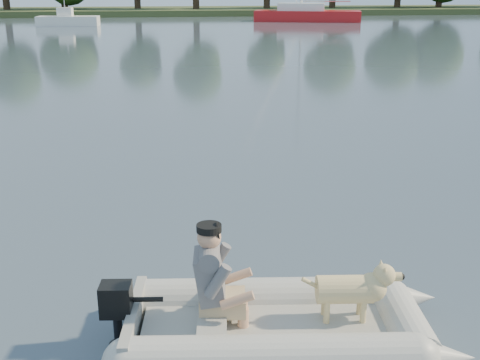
{
  "coord_description": "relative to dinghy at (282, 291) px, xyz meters",
  "views": [
    {
      "loc": [
        -0.56,
        -5.59,
        3.3
      ],
      "look_at": [
        0.48,
        2.07,
        0.75
      ],
      "focal_mm": 45.0,
      "sensor_mm": 36.0,
      "label": 1
    }
  ],
  "objects": [
    {
      "name": "water",
      "position": [
        -0.5,
        0.67,
        -0.55
      ],
      "size": [
        160.0,
        160.0,
        0.0
      ],
      "primitive_type": "plane",
      "color": "slate",
      "rests_on": "ground"
    },
    {
      "name": "shore_bank",
      "position": [
        -0.5,
        62.67,
        -0.3
      ],
      "size": [
        160.0,
        12.0,
        0.7
      ],
      "primitive_type": "cube",
      "color": "#47512D",
      "rests_on": "water"
    },
    {
      "name": "dinghy",
      "position": [
        0.0,
        0.0,
        0.0
      ],
      "size": [
        4.6,
        3.33,
        1.3
      ],
      "primitive_type": null,
      "rotation": [
        0.0,
        0.0,
        -0.11
      ],
      "color": "#A4A49F",
      "rests_on": "water"
    },
    {
      "name": "man",
      "position": [
        -0.64,
        0.12,
        0.18
      ],
      "size": [
        0.74,
        0.65,
        1.01
      ],
      "primitive_type": null,
      "rotation": [
        0.0,
        0.0,
        -0.11
      ],
      "color": "slate",
      "rests_on": "dinghy"
    },
    {
      "name": "dog",
      "position": [
        0.61,
        -0.02,
        -0.07
      ],
      "size": [
        0.9,
        0.4,
        0.58
      ],
      "primitive_type": null,
      "rotation": [
        0.0,
        0.0,
        -0.11
      ],
      "color": "tan",
      "rests_on": "dinghy"
    },
    {
      "name": "outboard_motor",
      "position": [
        -1.54,
        0.17,
        -0.26
      ],
      "size": [
        0.41,
        0.31,
        0.73
      ],
      "primitive_type": null,
      "rotation": [
        0.0,
        0.0,
        -0.11
      ],
      "color": "black",
      "rests_on": "dinghy"
    },
    {
      "name": "motorboat",
      "position": [
        -7.89,
        45.17,
        0.39
      ],
      "size": [
        4.98,
        2.17,
        2.06
      ],
      "primitive_type": null,
      "rotation": [
        0.0,
        0.0,
        -0.06
      ],
      "color": "white",
      "rests_on": "water"
    },
    {
      "name": "sailboat",
      "position": [
        12.03,
        48.28,
        0.0
      ],
      "size": [
        9.56,
        5.16,
        12.59
      ],
      "rotation": [
        0.0,
        0.0,
        -0.28
      ],
      "color": "#B31417",
      "rests_on": "water"
    }
  ]
}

